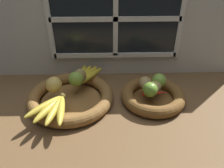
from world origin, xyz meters
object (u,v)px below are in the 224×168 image
at_px(potato_oblong, 145,83).
at_px(chili_pepper, 156,93).
at_px(fruit_bowl_right, 153,96).
at_px(pear_brown, 80,76).
at_px(potato_large, 154,87).
at_px(fruit_bowl_left, 71,97).
at_px(apple_golden_left, 54,85).
at_px(lime_near, 150,90).
at_px(lime_far, 159,80).
at_px(apple_green_back, 76,79).
at_px(banana_bunch_back, 86,75).
at_px(banana_bunch_front, 52,108).

distance_m(potato_oblong, chili_pepper, 0.07).
relative_size(fruit_bowl_right, pear_brown, 3.89).
distance_m(fruit_bowl_right, potato_large, 0.05).
xyz_separation_m(fruit_bowl_left, fruit_bowl_right, (0.38, 0.00, 0.00)).
bearing_deg(apple_golden_left, fruit_bowl_left, -5.56).
bearing_deg(apple_golden_left, lime_near, -6.01).
height_order(lime_far, chili_pepper, lime_far).
height_order(fruit_bowl_left, lime_far, lime_far).
bearing_deg(lime_far, lime_near, -125.84).
bearing_deg(apple_green_back, apple_golden_left, -152.75).
xyz_separation_m(apple_golden_left, potato_large, (0.45, -0.01, -0.01)).
bearing_deg(apple_golden_left, potato_oblong, 2.85).
height_order(pear_brown, lime_near, pear_brown).
distance_m(apple_green_back, potato_large, 0.36).
bearing_deg(banana_bunch_back, lime_far, -14.21).
xyz_separation_m(fruit_bowl_right, lime_far, (0.03, 0.04, 0.06)).
bearing_deg(fruit_bowl_right, banana_bunch_front, -162.98).
height_order(banana_bunch_front, banana_bunch_back, banana_bunch_front).
height_order(fruit_bowl_left, chili_pepper, chili_pepper).
bearing_deg(chili_pepper, apple_golden_left, 173.02).
relative_size(apple_green_back, banana_bunch_front, 0.36).
bearing_deg(chili_pepper, apple_green_back, 164.21).
distance_m(fruit_bowl_right, banana_bunch_back, 0.34).
bearing_deg(lime_near, apple_green_back, 164.34).
bearing_deg(fruit_bowl_right, lime_near, -123.69).
bearing_deg(banana_bunch_front, potato_large, 17.02).
distance_m(apple_golden_left, potato_large, 0.45).
relative_size(pear_brown, banana_bunch_front, 0.38).
bearing_deg(potato_large, fruit_bowl_right, 0.00).
xyz_separation_m(banana_bunch_back, lime_near, (0.29, -0.16, 0.02)).
bearing_deg(apple_green_back, lime_far, -2.51).
bearing_deg(pear_brown, banana_bunch_front, -114.00).
height_order(apple_green_back, potato_large, apple_green_back).
distance_m(fruit_bowl_left, apple_golden_left, 0.10).
distance_m(apple_golden_left, pear_brown, 0.13).
xyz_separation_m(potato_oblong, potato_large, (0.03, -0.03, -0.00)).
distance_m(potato_large, lime_near, 0.05).
relative_size(fruit_bowl_right, potato_oblong, 3.57).
bearing_deg(pear_brown, banana_bunch_back, 64.40).
bearing_deg(lime_far, banana_bunch_front, -159.75).
relative_size(banana_bunch_back, lime_far, 3.09).
height_order(potato_oblong, potato_large, potato_oblong).
bearing_deg(lime_far, apple_green_back, 177.49).
relative_size(pear_brown, lime_far, 1.18).
distance_m(pear_brown, potato_oblong, 0.31).
bearing_deg(fruit_bowl_right, potato_oblong, 142.13).
relative_size(fruit_bowl_left, apple_golden_left, 5.40).
bearing_deg(potato_oblong, lime_far, 9.25).
bearing_deg(apple_golden_left, apple_green_back, 27.25).
bearing_deg(apple_golden_left, pear_brown, 32.14).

